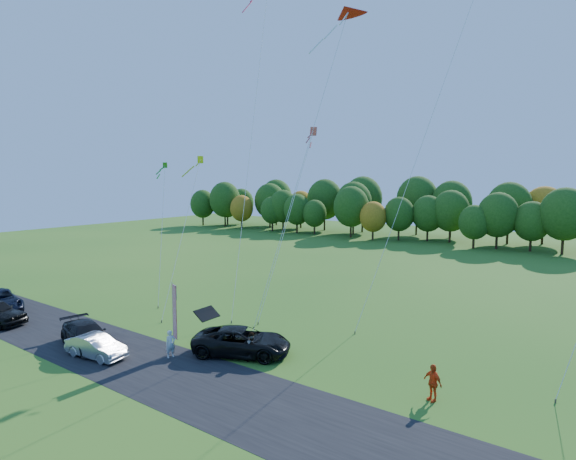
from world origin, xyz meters
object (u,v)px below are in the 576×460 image
Objects in this scene: black_suv at (242,341)px; feather_flag at (174,311)px; silver_sedan at (96,346)px; person_east at (433,382)px.

black_suv is 1.33× the size of feather_flag.
black_suv is 1.46× the size of silver_sedan.
feather_flag is at bearing -142.53° from person_east.
black_suv is 4.46m from feather_flag.
person_east is 0.41× the size of feather_flag.
black_suv is at bearing -59.16° from silver_sedan.
feather_flag is (-3.33, -2.29, 1.88)m from black_suv.
black_suv reaches higher than silver_sedan.
silver_sedan is 2.23× the size of person_east.
silver_sedan is (-6.83, -5.31, -0.15)m from black_suv.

